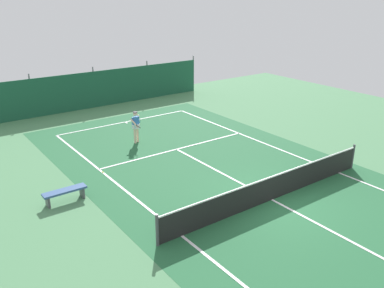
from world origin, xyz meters
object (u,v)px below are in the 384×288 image
Objects in this scene: tennis_net at (273,188)px; tennis_ball_near_player at (103,172)px; courtside_bench at (65,193)px; tennis_player at (136,125)px.

tennis_ball_near_player is (-4.10, 5.99, -0.48)m from tennis_net.
courtside_bench is (-2.21, -1.58, 0.34)m from tennis_ball_near_player.
tennis_player is 24.85× the size of tennis_ball_near_player.
tennis_net is at bearing -34.91° from courtside_bench.
tennis_player is 1.03× the size of courtside_bench.
tennis_net is 6.33× the size of courtside_bench.
tennis_net is at bearing -55.57° from tennis_ball_near_player.
courtside_bench is at bearing 17.37° from tennis_player.
tennis_net is 153.33× the size of tennis_ball_near_player.
tennis_net is 7.27m from tennis_ball_near_player.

